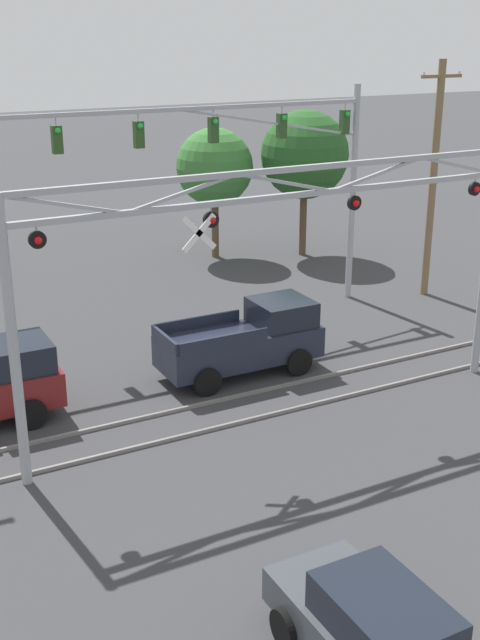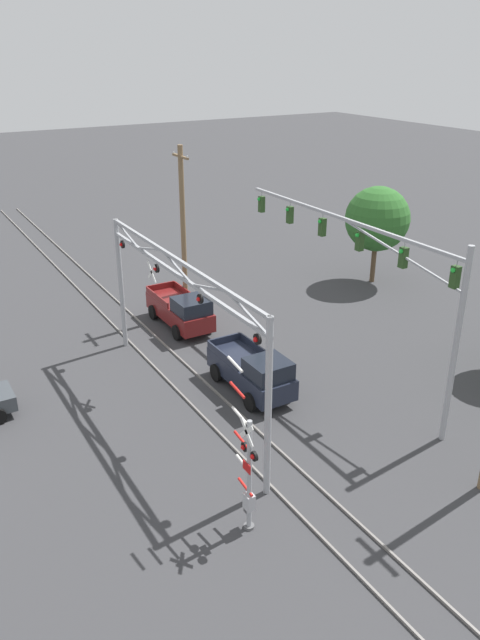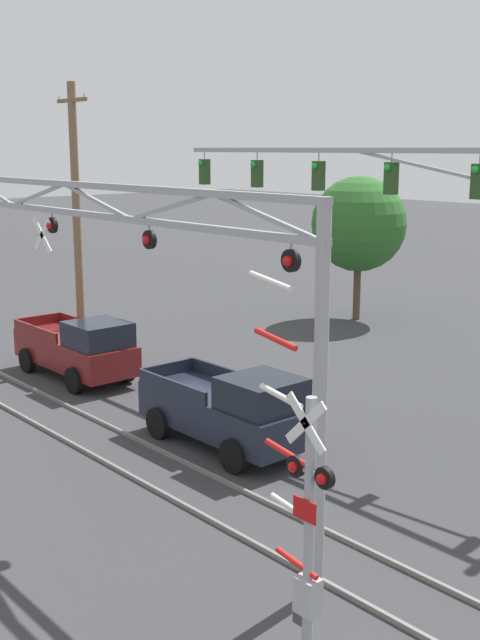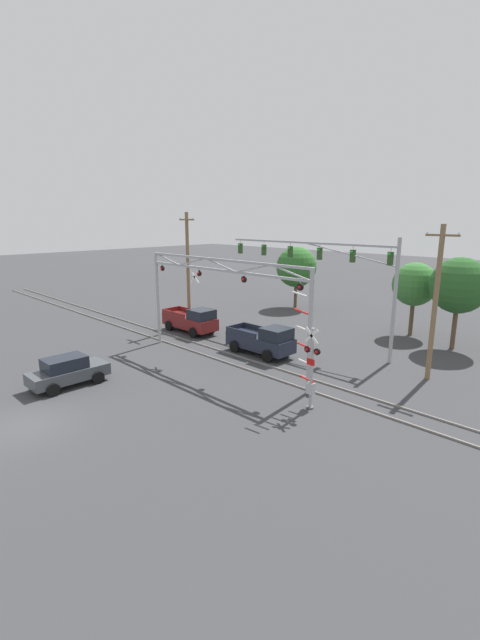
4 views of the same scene
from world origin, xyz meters
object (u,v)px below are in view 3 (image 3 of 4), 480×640
at_px(crossing_signal_mast, 304,529).
at_px(traffic_signal_span, 437,214).
at_px(utility_pole_left, 77,223).
at_px(pickup_truck_following, 79,348).
at_px(background_tree_far_left_verge, 359,224).
at_px(crossing_gantry, 98,272).
at_px(pickup_truck_lead, 229,409).

relative_size(crossing_signal_mast, traffic_signal_span, 0.40).
bearing_deg(traffic_signal_span, utility_pole_left, -165.37).
relative_size(traffic_signal_span, utility_pole_left, 1.48).
bearing_deg(pickup_truck_following, utility_pole_left, 147.12).
bearing_deg(background_tree_far_left_verge, pickup_truck_following, -88.93).
height_order(crossing_gantry, traffic_signal_span, traffic_signal_span).
bearing_deg(pickup_truck_following, crossing_signal_mast, -18.05).
relative_size(crossing_signal_mast, pickup_truck_lead, 1.16).
distance_m(crossing_gantry, background_tree_far_left_verge, 19.14).
bearing_deg(pickup_truck_lead, crossing_gantry, -102.05).
bearing_deg(crossing_gantry, traffic_signal_span, 66.53).
bearing_deg(pickup_truck_lead, background_tree_far_left_verge, 120.01).
distance_m(crossing_signal_mast, traffic_signal_span, 10.94).
bearing_deg(background_tree_far_left_verge, utility_pole_left, -95.92).
relative_size(traffic_signal_span, pickup_truck_following, 2.77).
bearing_deg(pickup_truck_following, pickup_truck_lead, -2.15).
relative_size(crossing_gantry, utility_pole_left, 1.44).
distance_m(crossing_gantry, crossing_signal_mast, 8.48).
bearing_deg(crossing_signal_mast, pickup_truck_following, 161.95).
height_order(crossing_gantry, crossing_signal_mast, crossing_gantry).
distance_m(utility_pole_left, background_tree_far_left_verge, 13.08).
xyz_separation_m(crossing_signal_mast, pickup_truck_lead, (-7.22, 4.66, -1.04)).
xyz_separation_m(crossing_signal_mast, pickup_truck_following, (-15.24, 4.96, -1.04)).
distance_m(traffic_signal_span, utility_pole_left, 12.76).
bearing_deg(traffic_signal_span, crossing_gantry, -113.47).
xyz_separation_m(crossing_signal_mast, traffic_signal_span, (-4.53, 9.22, 3.76)).
relative_size(crossing_gantry, crossing_signal_mast, 2.43).
bearing_deg(traffic_signal_span, pickup_truck_following, -158.32).
bearing_deg(crossing_gantry, pickup_truck_lead, 77.95).
height_order(traffic_signal_span, pickup_truck_following, traffic_signal_span).
relative_size(crossing_signal_mast, utility_pole_left, 0.59).
xyz_separation_m(pickup_truck_lead, background_tree_far_left_verge, (-8.28, 14.34, 3.19)).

